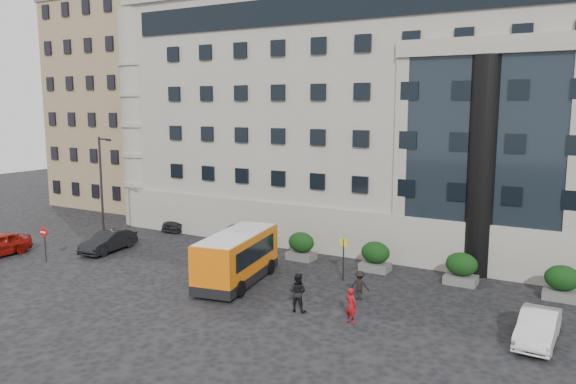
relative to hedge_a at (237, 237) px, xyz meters
name	(u,v)px	position (x,y,z in m)	size (l,w,h in m)	color
ground	(215,290)	(4.00, -7.80, -0.93)	(120.00, 120.00, 0.00)	black
civic_building	(436,119)	(10.00, 14.20, 8.07)	(44.00, 24.00, 18.00)	gray
entrance_column	(483,167)	(16.00, 2.50, 5.57)	(1.80, 1.80, 13.00)	black
apartment_near	(145,106)	(-20.00, 12.20, 9.07)	(14.00, 14.00, 20.00)	#947856
apartment_far	(224,99)	(-23.00, 30.20, 10.07)	(13.00, 13.00, 22.00)	brown
hedge_a	(237,237)	(0.00, 0.00, 0.00)	(1.80, 1.26, 1.84)	#595957
hedge_b	(301,246)	(5.20, 0.00, 0.00)	(1.80, 1.26, 1.84)	#595957
hedge_c	(375,256)	(10.40, 0.00, 0.00)	(1.80, 1.26, 1.84)	#595957
hedge_d	(461,268)	(15.60, 0.00, 0.00)	(1.80, 1.26, 1.84)	#595957
hedge_e	(562,282)	(20.80, 0.00, 0.00)	(1.80, 1.26, 1.84)	#595957
street_lamp	(102,189)	(-7.94, -4.80, 3.44)	(1.16, 0.18, 8.00)	#262628
bus_stop_sign	(343,252)	(9.50, -2.80, 0.80)	(0.50, 0.08, 2.52)	#262628
no_entry_sign	(44,237)	(-9.00, -8.84, 0.72)	(0.64, 0.16, 2.32)	#262628
minibus	(237,256)	(4.34, -6.15, 0.67)	(3.61, 7.27, 2.90)	orange
red_truck	(185,203)	(-10.89, 7.39, 0.35)	(2.92, 4.95, 2.50)	#950A0C
parked_car_b	(108,241)	(-7.50, -4.88, -0.19)	(1.57, 4.49, 1.48)	black
parked_car_c	(189,219)	(-7.50, 3.78, -0.20)	(2.05, 5.05, 1.46)	black
parked_car_d	(196,208)	(-10.31, 8.20, -0.18)	(2.49, 5.41, 1.50)	black
white_taxi	(538,327)	(20.33, -6.51, -0.23)	(1.48, 4.24, 1.40)	silver
pedestrian_a	(351,306)	(12.47, -8.51, -0.07)	(0.63, 0.41, 1.72)	maroon
pedestrian_b	(298,292)	(9.55, -8.40, 0.05)	(0.95, 0.74, 1.96)	black
pedestrian_c	(360,285)	(11.56, -5.28, -0.15)	(1.00, 0.58, 1.56)	black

